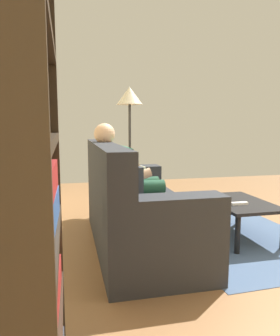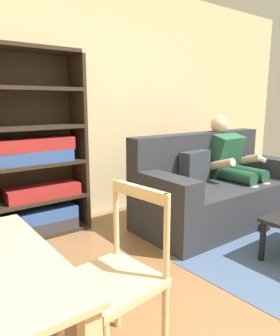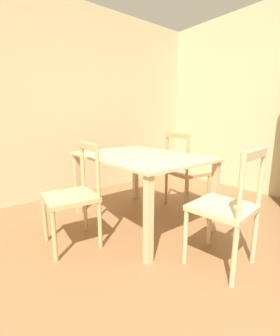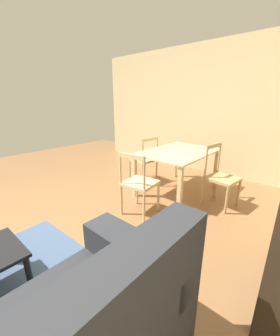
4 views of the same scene
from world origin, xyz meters
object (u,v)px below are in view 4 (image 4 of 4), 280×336
at_px(dining_chair_facing_couch, 139,184).
at_px(dining_chair_by_doorway, 144,160).
at_px(dining_table, 178,157).
at_px(dining_chair_near_wall, 221,177).

height_order(dining_chair_facing_couch, dining_chair_by_doorway, dining_chair_facing_couch).
bearing_deg(dining_chair_by_doorway, dining_table, 90.27).
height_order(dining_chair_near_wall, dining_chair_facing_couch, dining_chair_near_wall).
relative_size(dining_table, dining_chair_near_wall, 1.46).
height_order(dining_table, dining_chair_near_wall, dining_chair_near_wall).
height_order(dining_table, dining_chair_facing_couch, dining_chair_facing_couch).
distance_m(dining_table, dining_chair_by_doorway, 0.78).
xyz_separation_m(dining_chair_near_wall, dining_chair_facing_couch, (1.02, -0.75, 0.01)).
bearing_deg(dining_chair_facing_couch, dining_table, -179.80).
relative_size(dining_chair_near_wall, dining_chair_facing_couch, 1.03).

